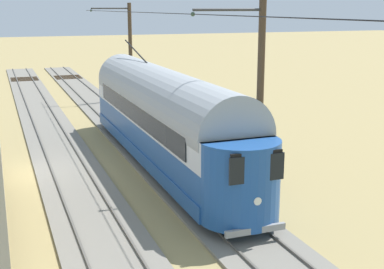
% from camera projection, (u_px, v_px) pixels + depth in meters
% --- Properties ---
extents(ground_plane, '(220.00, 220.00, 0.00)m').
position_uv_depth(ground_plane, '(18.00, 175.00, 22.29)').
color(ground_plane, '#9E8956').
extents(track_streetcar_siding, '(2.80, 80.00, 0.18)m').
position_uv_depth(track_streetcar_siding, '(157.00, 157.00, 24.67)').
color(track_streetcar_siding, slate).
rests_on(track_streetcar_siding, ground).
extents(track_adjacent_siding, '(2.80, 80.00, 0.18)m').
position_uv_depth(track_adjacent_siding, '(67.00, 166.00, 23.27)').
color(track_adjacent_siding, slate).
rests_on(track_adjacent_siding, ground).
extents(vintage_streetcar, '(2.65, 18.20, 4.99)m').
position_uv_depth(vintage_streetcar, '(163.00, 115.00, 23.24)').
color(vintage_streetcar, '#1E4C93').
rests_on(vintage_streetcar, ground).
extents(catenary_pole_foreground, '(3.01, 0.28, 7.18)m').
position_uv_depth(catenary_pole_foreground, '(129.00, 50.00, 39.05)').
color(catenary_pole_foreground, '#423323').
rests_on(catenary_pole_foreground, ground).
extents(catenary_pole_mid_near, '(3.01, 0.28, 7.18)m').
position_uv_depth(catenary_pole_mid_near, '(258.00, 90.00, 20.36)').
color(catenary_pole_mid_near, '#423323').
rests_on(catenary_pole_mid_near, ground).
extents(overhead_wire_run, '(2.80, 45.07, 0.18)m').
position_uv_depth(overhead_wire_run, '(187.00, 14.00, 19.49)').
color(overhead_wire_run, black).
rests_on(overhead_wire_run, ground).
extents(switch_stand, '(0.50, 0.30, 1.24)m').
position_uv_depth(switch_stand, '(123.00, 101.00, 35.84)').
color(switch_stand, black).
rests_on(switch_stand, ground).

